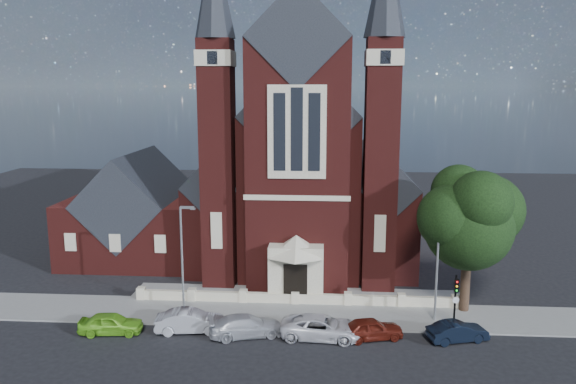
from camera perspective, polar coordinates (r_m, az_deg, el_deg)
name	(u,v)px	position (r m, az deg, el deg)	size (l,w,h in m)	color
ground	(301,269)	(51.64, 1.29, -7.80)	(120.00, 120.00, 0.00)	black
pavement_strip	(294,315)	(41.83, 0.59, -12.36)	(60.00, 5.00, 0.12)	slate
forecourt_paving	(297,295)	(45.53, 0.90, -10.39)	(26.00, 3.00, 0.14)	slate
forecourt_wall	(295,304)	(43.67, 0.75, -11.33)	(24.00, 0.40, 0.90)	#B2A98D
church	(305,168)	(57.49, 1.70, 2.50)	(20.01, 34.90, 29.20)	#4F1815
parish_hall	(138,216)	(56.41, -15.01, -2.34)	(12.00, 12.20, 10.24)	#4F1815
street_tree	(472,221)	(42.02, 18.15, -2.80)	(6.40, 6.60, 10.70)	black
street_lamp_left	(183,254)	(40.99, -10.61, -6.20)	(1.16, 0.22, 8.09)	gray
street_lamp_right	(439,259)	(40.47, 15.07, -6.61)	(1.16, 0.22, 8.09)	gray
traffic_signal	(456,295)	(39.84, 16.66, -10.03)	(0.28, 0.42, 4.00)	black
car_lime_van	(111,323)	(40.45, -17.55, -12.61)	(1.69, 4.21, 1.43)	#69B624
car_silver_a	(190,321)	(39.43, -9.90, -12.80)	(1.62, 4.65, 1.53)	#9B9DA2
car_silver_b	(246,326)	(38.41, -4.28, -13.40)	(2.01, 4.95, 1.44)	#AAACB2
car_white_suv	(321,327)	(38.08, 3.42, -13.56)	(2.48, 5.39, 1.50)	silver
car_dark_red	(371,329)	(38.30, 8.45, -13.58)	(1.68, 4.17, 1.42)	#59180F
car_navy	(458,332)	(39.22, 16.84, -13.42)	(1.39, 3.99, 1.31)	black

